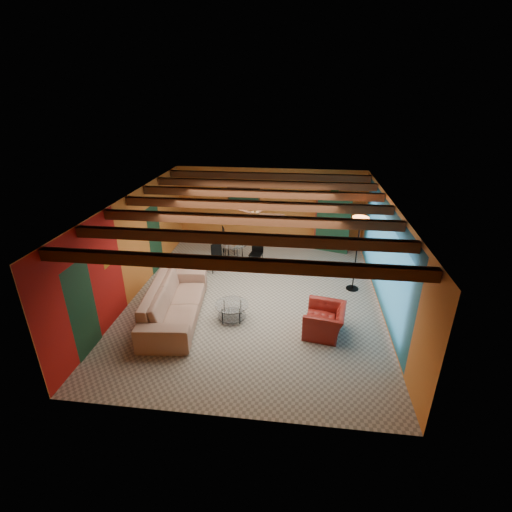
# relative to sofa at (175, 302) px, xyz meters

# --- Properties ---
(room) EXTENTS (6.52, 8.01, 2.71)m
(room) POSITION_rel_sofa_xyz_m (1.81, 1.25, 1.93)
(room) COLOR gray
(room) RESTS_ON ground
(sofa) EXTENTS (1.48, 3.08, 0.87)m
(sofa) POSITION_rel_sofa_xyz_m (0.00, 0.00, 0.00)
(sofa) COLOR #987362
(sofa) RESTS_ON ground
(armchair) EXTENTS (1.03, 1.14, 0.65)m
(armchair) POSITION_rel_sofa_xyz_m (3.58, -0.19, -0.11)
(armchair) COLOR maroon
(armchair) RESTS_ON ground
(coffee_table) EXTENTS (0.89, 0.89, 0.42)m
(coffee_table) POSITION_rel_sofa_xyz_m (1.38, 0.09, -0.22)
(coffee_table) COLOR white
(coffee_table) RESTS_ON ground
(dining_table) EXTENTS (2.19, 2.19, 0.98)m
(dining_table) POSITION_rel_sofa_xyz_m (0.84, 3.21, 0.06)
(dining_table) COLOR white
(dining_table) RESTS_ON ground
(armoire) EXTENTS (1.19, 0.81, 1.90)m
(armoire) POSITION_rel_sofa_xyz_m (4.01, 4.84, 0.52)
(armoire) COLOR maroon
(armoire) RESTS_ON ground
(floor_lamp) EXTENTS (0.46, 0.46, 2.12)m
(floor_lamp) POSITION_rel_sofa_xyz_m (4.46, 1.97, 0.63)
(floor_lamp) COLOR black
(floor_lamp) RESTS_ON ground
(ceiling_fan) EXTENTS (1.50, 1.50, 0.44)m
(ceiling_fan) POSITION_rel_sofa_xyz_m (1.81, 1.14, 1.93)
(ceiling_fan) COLOR #472614
(ceiling_fan) RESTS_ON ceiling
(painting) EXTENTS (1.05, 0.03, 0.65)m
(painting) POSITION_rel_sofa_xyz_m (0.91, 5.10, 1.22)
(painting) COLOR black
(painting) RESTS_ON wall_back
(potted_plant) EXTENTS (0.50, 0.47, 0.44)m
(potted_plant) POSITION_rel_sofa_xyz_m (4.01, 4.84, 1.69)
(potted_plant) COLOR #26661E
(potted_plant) RESTS_ON armoire
(vase) EXTENTS (0.22, 0.22, 0.19)m
(vase) POSITION_rel_sofa_xyz_m (0.84, 3.21, 0.64)
(vase) COLOR orange
(vase) RESTS_ON dining_table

